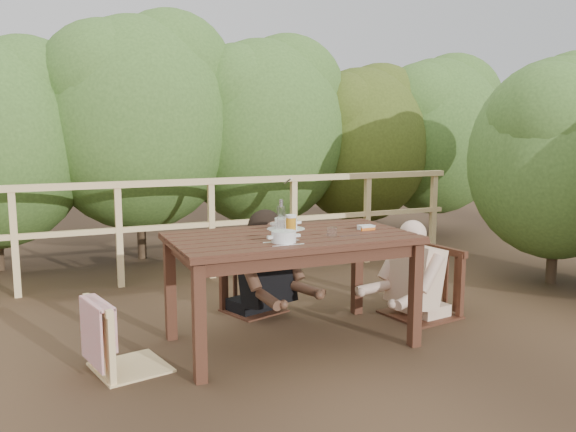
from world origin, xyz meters
name	(u,v)px	position (x,y,z in m)	size (l,w,h in m)	color
ground	(291,342)	(0.00, 0.00, 0.00)	(60.00, 60.00, 0.00)	#493320
table	(291,290)	(0.00, 0.00, 0.38)	(1.65, 0.93, 0.76)	#3A1E13
chair_left	(128,300)	(-1.12, -0.03, 0.45)	(0.44, 0.44, 0.89)	#E2BF7F
chair_far	(253,260)	(0.00, 0.78, 0.43)	(0.43, 0.43, 0.87)	#3A1E13
chair_right	(422,253)	(1.21, 0.15, 0.52)	(0.51, 0.51, 1.03)	#3A1E13
woman	(252,233)	(0.00, 0.80, 0.66)	(0.53, 0.65, 1.31)	black
diner_right	(426,236)	(1.24, 0.15, 0.65)	(0.52, 0.65, 1.30)	beige
railing	(212,229)	(0.00, 2.00, 0.51)	(5.60, 0.10, 1.01)	#E2BF7F
hedge_row	(214,94)	(0.40, 3.20, 1.90)	(6.60, 1.60, 3.80)	#3A5923
soup_near	(284,238)	(-0.15, -0.24, 0.81)	(0.27, 0.27, 0.09)	white
soup_far	(286,224)	(0.06, 0.23, 0.81)	(0.28, 0.28, 0.09)	white
beer_glass	(291,225)	(0.02, 0.05, 0.83)	(0.07, 0.07, 0.14)	orange
bottle	(281,217)	(-0.04, 0.08, 0.89)	(0.06, 0.06, 0.25)	silver
tumbler	(332,233)	(0.22, -0.18, 0.80)	(0.07, 0.07, 0.08)	white
butter_tub	(366,228)	(0.58, -0.04, 0.79)	(0.11, 0.08, 0.05)	white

